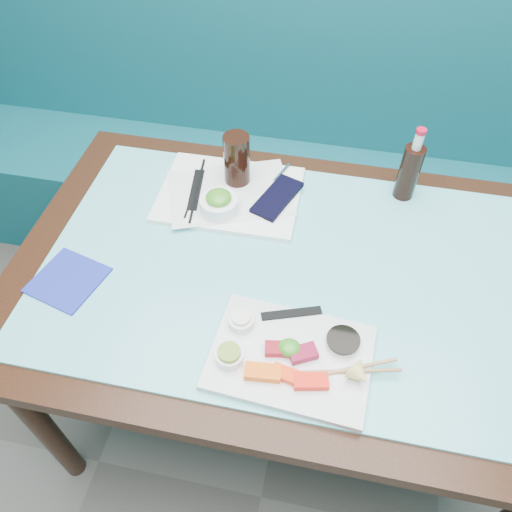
% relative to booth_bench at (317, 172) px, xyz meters
% --- Properties ---
extents(booth_bench, '(3.00, 0.56, 1.17)m').
position_rel_booth_bench_xyz_m(booth_bench, '(0.00, 0.00, 0.00)').
color(booth_bench, '#0E515B').
rests_on(booth_bench, ground).
extents(dining_table, '(1.40, 0.90, 0.75)m').
position_rel_booth_bench_xyz_m(dining_table, '(0.00, -0.84, 0.29)').
color(dining_table, black).
rests_on(dining_table, ground).
extents(glass_top, '(1.22, 0.76, 0.01)m').
position_rel_booth_bench_xyz_m(glass_top, '(0.00, -0.84, 0.38)').
color(glass_top, '#62BEC5').
rests_on(glass_top, dining_table).
extents(sashimi_plate, '(0.35, 0.26, 0.02)m').
position_rel_booth_bench_xyz_m(sashimi_plate, '(0.04, -1.09, 0.39)').
color(sashimi_plate, silver).
rests_on(sashimi_plate, glass_top).
extents(salmon_left, '(0.08, 0.04, 0.02)m').
position_rel_booth_bench_xyz_m(salmon_left, '(-0.01, -1.14, 0.41)').
color(salmon_left, '#FF5B0A').
rests_on(salmon_left, sashimi_plate).
extents(salmon_mid, '(0.07, 0.04, 0.02)m').
position_rel_booth_bench_xyz_m(salmon_mid, '(0.04, -1.14, 0.41)').
color(salmon_mid, '#FF300A').
rests_on(salmon_mid, sashimi_plate).
extents(salmon_right, '(0.08, 0.05, 0.02)m').
position_rel_booth_bench_xyz_m(salmon_right, '(0.09, -1.14, 0.41)').
color(salmon_right, '#FF1A0A').
rests_on(salmon_right, sashimi_plate).
extents(tuna_left, '(0.06, 0.04, 0.02)m').
position_rel_booth_bench_xyz_m(tuna_left, '(0.01, -1.08, 0.41)').
color(tuna_left, maroon).
rests_on(tuna_left, sashimi_plate).
extents(tuna_right, '(0.07, 0.06, 0.02)m').
position_rel_booth_bench_xyz_m(tuna_right, '(0.07, -1.08, 0.41)').
color(tuna_right, maroon).
rests_on(tuna_right, sashimi_plate).
extents(seaweed_garnish, '(0.05, 0.05, 0.03)m').
position_rel_booth_bench_xyz_m(seaweed_garnish, '(0.04, -1.08, 0.41)').
color(seaweed_garnish, '#34851E').
rests_on(seaweed_garnish, sashimi_plate).
extents(ramekin_wasabi, '(0.08, 0.08, 0.03)m').
position_rel_booth_bench_xyz_m(ramekin_wasabi, '(-0.08, -1.12, 0.41)').
color(ramekin_wasabi, white).
rests_on(ramekin_wasabi, sashimi_plate).
extents(wasabi_fill, '(0.06, 0.06, 0.01)m').
position_rel_booth_bench_xyz_m(wasabi_fill, '(-0.08, -1.12, 0.43)').
color(wasabi_fill, olive).
rests_on(wasabi_fill, ramekin_wasabi).
extents(ramekin_ginger, '(0.07, 0.07, 0.02)m').
position_rel_booth_bench_xyz_m(ramekin_ginger, '(-0.08, -1.03, 0.41)').
color(ramekin_ginger, white).
rests_on(ramekin_ginger, sashimi_plate).
extents(ginger_fill, '(0.05, 0.05, 0.01)m').
position_rel_booth_bench_xyz_m(ginger_fill, '(-0.08, -1.03, 0.43)').
color(ginger_fill, '#F1E4C6').
rests_on(ginger_fill, ramekin_ginger).
extents(soy_dish, '(0.08, 0.08, 0.01)m').
position_rel_booth_bench_xyz_m(soy_dish, '(0.15, -1.04, 0.41)').
color(soy_dish, silver).
rests_on(soy_dish, sashimi_plate).
extents(soy_fill, '(0.10, 0.10, 0.01)m').
position_rel_booth_bench_xyz_m(soy_fill, '(0.15, -1.04, 0.42)').
color(soy_fill, black).
rests_on(soy_fill, soy_dish).
extents(lemon_wedge, '(0.06, 0.06, 0.05)m').
position_rel_booth_bench_xyz_m(lemon_wedge, '(0.19, -1.12, 0.42)').
color(lemon_wedge, '#FFDF78').
rests_on(lemon_wedge, sashimi_plate).
extents(chopstick_sleeve, '(0.14, 0.07, 0.00)m').
position_rel_booth_bench_xyz_m(chopstick_sleeve, '(0.03, -0.98, 0.40)').
color(chopstick_sleeve, black).
rests_on(chopstick_sleeve, sashimi_plate).
extents(wooden_chopstick_a, '(0.22, 0.10, 0.01)m').
position_rel_booth_bench_xyz_m(wooden_chopstick_a, '(0.15, -1.10, 0.40)').
color(wooden_chopstick_a, '#B27F53').
rests_on(wooden_chopstick_a, sashimi_plate).
extents(wooden_chopstick_b, '(0.22, 0.06, 0.01)m').
position_rel_booth_bench_xyz_m(wooden_chopstick_b, '(0.16, -1.10, 0.40)').
color(wooden_chopstick_b, '#9F724B').
rests_on(wooden_chopstick_b, sashimi_plate).
extents(serving_tray, '(0.39, 0.30, 0.01)m').
position_rel_booth_bench_xyz_m(serving_tray, '(-0.21, -0.61, 0.39)').
color(serving_tray, white).
rests_on(serving_tray, glass_top).
extents(paper_placemat, '(0.40, 0.34, 0.00)m').
position_rel_booth_bench_xyz_m(paper_placemat, '(-0.21, -0.61, 0.40)').
color(paper_placemat, silver).
rests_on(paper_placemat, serving_tray).
extents(seaweed_bowl, '(0.13, 0.13, 0.04)m').
position_rel_booth_bench_xyz_m(seaweed_bowl, '(-0.22, -0.69, 0.42)').
color(seaweed_bowl, white).
rests_on(seaweed_bowl, serving_tray).
extents(seaweed_salad, '(0.08, 0.08, 0.03)m').
position_rel_booth_bench_xyz_m(seaweed_salad, '(-0.22, -0.69, 0.44)').
color(seaweed_salad, '#3E8A1F').
rests_on(seaweed_salad, seaweed_bowl).
extents(cola_glass, '(0.08, 0.08, 0.15)m').
position_rel_booth_bench_xyz_m(cola_glass, '(-0.20, -0.56, 0.47)').
color(cola_glass, black).
rests_on(cola_glass, serving_tray).
extents(navy_pouch, '(0.13, 0.19, 0.01)m').
position_rel_booth_bench_xyz_m(navy_pouch, '(-0.07, -0.61, 0.40)').
color(navy_pouch, black).
rests_on(navy_pouch, serving_tray).
extents(fork, '(0.04, 0.09, 0.01)m').
position_rel_booth_bench_xyz_m(fork, '(-0.08, -0.51, 0.40)').
color(fork, silver).
rests_on(fork, serving_tray).
extents(black_chopstick_a, '(0.02, 0.23, 0.01)m').
position_rel_booth_bench_xyz_m(black_chopstick_a, '(-0.31, -0.62, 0.40)').
color(black_chopstick_a, black).
rests_on(black_chopstick_a, serving_tray).
extents(black_chopstick_b, '(0.04, 0.26, 0.01)m').
position_rel_booth_bench_xyz_m(black_chopstick_b, '(-0.30, -0.62, 0.40)').
color(black_chopstick_b, black).
rests_on(black_chopstick_b, serving_tray).
extents(tray_sleeve, '(0.05, 0.17, 0.00)m').
position_rel_booth_bench_xyz_m(tray_sleeve, '(-0.30, -0.62, 0.40)').
color(tray_sleeve, black).
rests_on(tray_sleeve, serving_tray).
extents(cola_bottle_body, '(0.06, 0.06, 0.16)m').
position_rel_booth_bench_xyz_m(cola_bottle_body, '(0.27, -0.51, 0.46)').
color(cola_bottle_body, black).
rests_on(cola_bottle_body, glass_top).
extents(cola_bottle_neck, '(0.02, 0.02, 0.05)m').
position_rel_booth_bench_xyz_m(cola_bottle_neck, '(0.27, -0.51, 0.57)').
color(cola_bottle_neck, silver).
rests_on(cola_bottle_neck, cola_bottle_body).
extents(cola_bottle_cap, '(0.03, 0.03, 0.01)m').
position_rel_booth_bench_xyz_m(cola_bottle_cap, '(0.27, -0.51, 0.60)').
color(cola_bottle_cap, red).
rests_on(cola_bottle_cap, cola_bottle_neck).
extents(blue_napkin, '(0.19, 0.19, 0.01)m').
position_rel_booth_bench_xyz_m(blue_napkin, '(-0.52, -0.99, 0.39)').
color(blue_napkin, navy).
rests_on(blue_napkin, glass_top).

